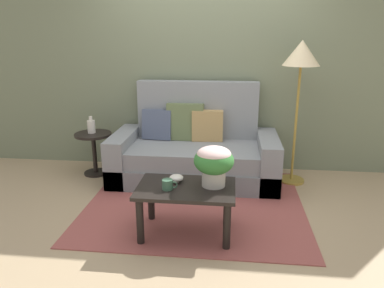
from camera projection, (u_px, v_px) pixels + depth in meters
name	position (u px, v px, depth m)	size (l,w,h in m)	color
ground_plane	(196.00, 200.00, 3.93)	(14.00, 14.00, 0.00)	tan
wall_back	(205.00, 58.00, 4.58)	(6.40, 0.12, 2.82)	slate
area_rug	(195.00, 203.00, 3.83)	(2.20, 1.93, 0.01)	#994C47
couch	(195.00, 152.00, 4.44)	(1.94, 0.93, 1.14)	slate
coffee_table	(186.00, 196.00, 3.18)	(0.84, 0.55, 0.45)	black
side_table	(94.00, 146.00, 4.55)	(0.45, 0.45, 0.53)	black
floor_lamp	(301.00, 63.00, 4.02)	(0.41, 0.41, 1.64)	olive
potted_plant	(214.00, 161.00, 3.11)	(0.34, 0.34, 0.35)	#B7B2A8
coffee_mug	(168.00, 185.00, 3.09)	(0.13, 0.09, 0.09)	#3D664C
snack_bowl	(176.00, 178.00, 3.25)	(0.13, 0.13, 0.07)	silver
table_vase	(91.00, 126.00, 4.50)	(0.09, 0.09, 0.21)	silver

